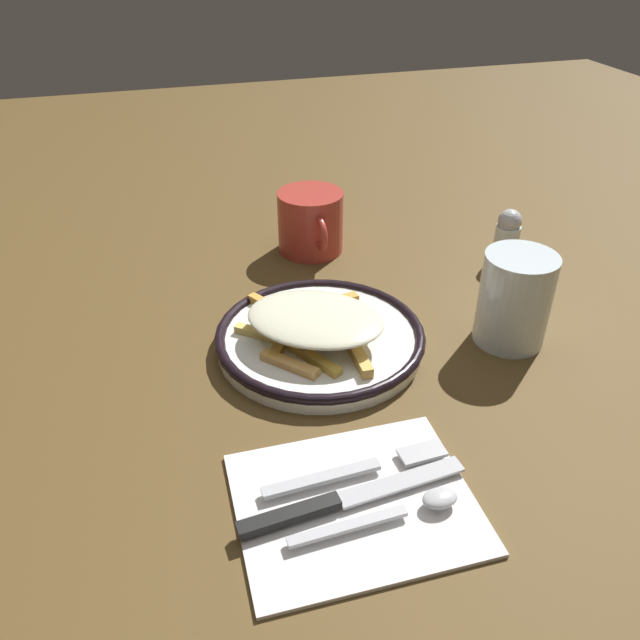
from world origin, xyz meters
TOP-DOWN VIEW (x-y plane):
  - ground_plane at (0.00, 0.00)m, footprint 2.60×2.60m
  - plate at (0.00, 0.00)m, footprint 0.25×0.25m
  - fries_heap at (0.01, -0.01)m, footprint 0.20×0.20m
  - napkin at (0.23, -0.04)m, footprint 0.17×0.21m
  - fork at (0.21, -0.02)m, footprint 0.03×0.18m
  - knife at (0.24, -0.06)m, footprint 0.03×0.21m
  - spoon at (0.26, -0.00)m, footprint 0.02×0.15m
  - water_glass at (0.05, 0.22)m, footprint 0.08×0.08m
  - coffee_mug at (-0.24, 0.06)m, footprint 0.12×0.10m
  - salt_shaker at (-0.13, 0.32)m, footprint 0.03×0.03m

SIDE VIEW (x-z plane):
  - ground_plane at x=0.00m, z-range 0.00..0.00m
  - napkin at x=0.23m, z-range 0.00..0.01m
  - fork at x=0.21m, z-range 0.01..0.01m
  - knife at x=0.24m, z-range 0.01..0.02m
  - plate at x=0.00m, z-range 0.00..0.02m
  - spoon at x=0.26m, z-range 0.01..0.02m
  - fries_heap at x=0.01m, z-range 0.02..0.06m
  - salt_shaker at x=-0.13m, z-range 0.00..0.08m
  - coffee_mug at x=-0.24m, z-range 0.00..0.09m
  - water_glass at x=0.05m, z-range 0.00..0.11m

